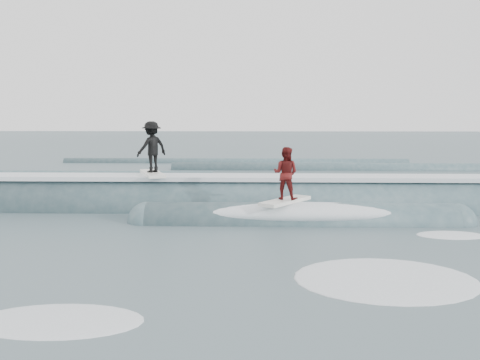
{
  "coord_description": "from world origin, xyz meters",
  "views": [
    {
      "loc": [
        0.49,
        -11.97,
        3.2
      ],
      "look_at": [
        0.0,
        4.61,
        1.1
      ],
      "focal_mm": 40.0,
      "sensor_mm": 36.0,
      "label": 1
    }
  ],
  "objects": [
    {
      "name": "surfer_black",
      "position": [
        -2.95,
        5.61,
        1.99
      ],
      "size": [
        1.22,
        2.07,
        1.79
      ],
      "color": "white",
      "rests_on": "ground"
    },
    {
      "name": "far_swells",
      "position": [
        -1.46,
        17.65,
        0.0
      ],
      "size": [
        41.38,
        8.65,
        0.8
      ],
      "color": "#355059",
      "rests_on": "ground"
    },
    {
      "name": "ground",
      "position": [
        0.0,
        0.0,
        0.0
      ],
      "size": [
        160.0,
        160.0,
        0.0
      ],
      "primitive_type": "plane",
      "color": "#3D5459",
      "rests_on": "ground"
    },
    {
      "name": "breaking_wave",
      "position": [
        0.34,
        5.19,
        0.05
      ],
      "size": [
        20.79,
        3.84,
        2.12
      ],
      "color": "#355059",
      "rests_on": "ground"
    },
    {
      "name": "surfer_red",
      "position": [
        1.36,
        3.41,
        1.34
      ],
      "size": [
        1.62,
        1.94,
        1.62
      ],
      "color": "white",
      "rests_on": "ground"
    },
    {
      "name": "whitewater",
      "position": [
        -0.21,
        -1.35,
        0.0
      ],
      "size": [
        15.89,
        7.56,
        0.1
      ],
      "color": "white",
      "rests_on": "ground"
    }
  ]
}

